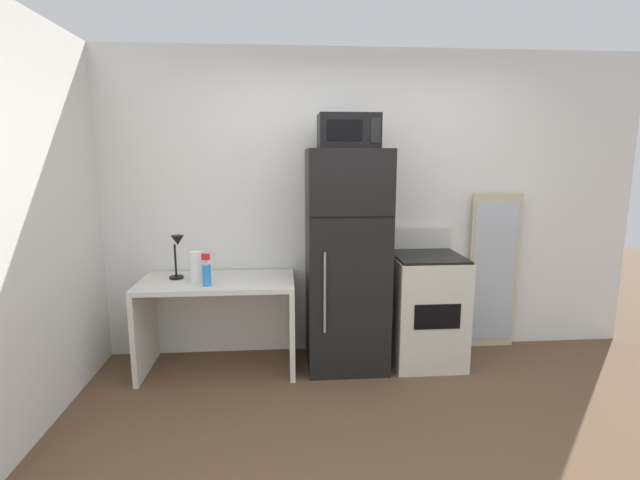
{
  "coord_description": "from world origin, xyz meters",
  "views": [
    {
      "loc": [
        -0.63,
        -2.32,
        1.72
      ],
      "look_at": [
        -0.36,
        1.1,
        1.1
      ],
      "focal_mm": 26.1,
      "sensor_mm": 36.0,
      "label": 1
    }
  ],
  "objects": [
    {
      "name": "refrigerator",
      "position": [
        -0.13,
        1.33,
        0.89
      ],
      "size": [
        0.64,
        0.62,
        1.78
      ],
      "color": "black",
      "rests_on": "ground"
    },
    {
      "name": "spray_bottle",
      "position": [
        -1.22,
        1.15,
        0.85
      ],
      "size": [
        0.06,
        0.06,
        0.25
      ],
      "color": "#2D8CEA",
      "rests_on": "desk"
    },
    {
      "name": "microwave",
      "position": [
        -0.13,
        1.31,
        1.91
      ],
      "size": [
        0.46,
        0.35,
        0.26
      ],
      "color": "black",
      "rests_on": "refrigerator"
    },
    {
      "name": "ground_plane",
      "position": [
        0.0,
        0.0,
        0.0
      ],
      "size": [
        12.0,
        12.0,
        0.0
      ],
      "primitive_type": "plane",
      "color": "brown"
    },
    {
      "name": "leaning_mirror",
      "position": [
        1.23,
        1.59,
        0.7
      ],
      "size": [
        0.44,
        0.03,
        1.4
      ],
      "color": "#C6B793",
      "rests_on": "ground"
    },
    {
      "name": "oven_range",
      "position": [
        0.55,
        1.33,
        0.47
      ],
      "size": [
        0.57,
        0.61,
        1.1
      ],
      "color": "beige",
      "rests_on": "ground"
    },
    {
      "name": "desk",
      "position": [
        -1.17,
        1.32,
        0.53
      ],
      "size": [
        1.22,
        0.62,
        0.75
      ],
      "color": "silver",
      "rests_on": "ground"
    },
    {
      "name": "wall_back_white",
      "position": [
        0.0,
        1.7,
        1.3
      ],
      "size": [
        5.0,
        0.1,
        2.6
      ],
      "primitive_type": "cube",
      "color": "white",
      "rests_on": "ground"
    },
    {
      "name": "paper_towel_roll",
      "position": [
        -1.31,
        1.27,
        0.87
      ],
      "size": [
        0.11,
        0.11,
        0.24
      ],
      "primitive_type": "cylinder",
      "color": "white",
      "rests_on": "desk"
    },
    {
      "name": "desk_lamp",
      "position": [
        -1.47,
        1.37,
        0.99
      ],
      "size": [
        0.14,
        0.12,
        0.35
      ],
      "color": "black",
      "rests_on": "desk"
    }
  ]
}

